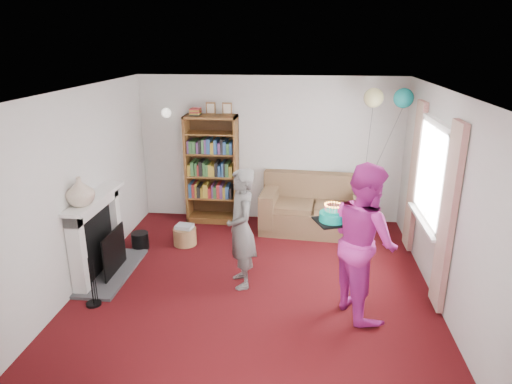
# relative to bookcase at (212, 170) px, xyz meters

# --- Properties ---
(ground) EXTENTS (5.00, 5.00, 0.00)m
(ground) POSITION_rel_bookcase_xyz_m (0.98, -2.30, -0.92)
(ground) COLOR #36080E
(ground) RESTS_ON ground
(wall_back) EXTENTS (4.50, 0.02, 2.50)m
(wall_back) POSITION_rel_bookcase_xyz_m (0.98, 0.21, 0.33)
(wall_back) COLOR silver
(wall_back) RESTS_ON ground
(wall_left) EXTENTS (0.02, 5.00, 2.50)m
(wall_left) POSITION_rel_bookcase_xyz_m (-1.28, -2.30, 0.33)
(wall_left) COLOR silver
(wall_left) RESTS_ON ground
(wall_right) EXTENTS (0.02, 5.00, 2.50)m
(wall_right) POSITION_rel_bookcase_xyz_m (3.24, -2.30, 0.33)
(wall_right) COLOR silver
(wall_right) RESTS_ON ground
(ceiling) EXTENTS (4.50, 5.00, 0.01)m
(ceiling) POSITION_rel_bookcase_xyz_m (0.98, -2.30, 1.59)
(ceiling) COLOR white
(ceiling) RESTS_ON wall_back
(fireplace) EXTENTS (0.55, 1.80, 1.12)m
(fireplace) POSITION_rel_bookcase_xyz_m (-1.11, -2.11, -0.40)
(fireplace) COLOR #3F3F42
(fireplace) RESTS_ON ground
(window_bay) EXTENTS (0.14, 2.02, 2.20)m
(window_bay) POSITION_rel_bookcase_xyz_m (3.18, -1.70, 0.29)
(window_bay) COLOR white
(window_bay) RESTS_ON ground
(wall_sconce) EXTENTS (0.16, 0.23, 0.16)m
(wall_sconce) POSITION_rel_bookcase_xyz_m (-0.77, 0.06, 0.97)
(wall_sconce) COLOR gold
(wall_sconce) RESTS_ON ground
(bookcase) EXTENTS (0.88, 0.42, 2.07)m
(bookcase) POSITION_rel_bookcase_xyz_m (0.00, 0.00, 0.00)
(bookcase) COLOR #472B14
(bookcase) RESTS_ON ground
(sofa) EXTENTS (1.72, 0.91, 0.91)m
(sofa) POSITION_rel_bookcase_xyz_m (1.76, -0.23, -0.57)
(sofa) COLOR brown
(sofa) RESTS_ON ground
(wicker_basket) EXTENTS (0.36, 0.36, 0.33)m
(wicker_basket) POSITION_rel_bookcase_xyz_m (-0.25, -1.08, -0.77)
(wicker_basket) COLOR olive
(wicker_basket) RESTS_ON ground
(person_striped) EXTENTS (0.54, 0.66, 1.57)m
(person_striped) POSITION_rel_bookcase_xyz_m (0.80, -2.19, -0.13)
(person_striped) COLOR black
(person_striped) RESTS_ON ground
(person_magenta) EXTENTS (0.97, 1.07, 1.81)m
(person_magenta) POSITION_rel_bookcase_xyz_m (2.26, -2.65, -0.01)
(person_magenta) COLOR #B9258D
(person_magenta) RESTS_ON ground
(birthday_cake) EXTENTS (0.37, 0.37, 0.22)m
(birthday_cake) POSITION_rel_bookcase_xyz_m (1.90, -2.56, 0.22)
(birthday_cake) COLOR black
(birthday_cake) RESTS_ON ground
(balloons) EXTENTS (0.74, 0.33, 1.70)m
(balloons) POSITION_rel_bookcase_xyz_m (2.80, -0.33, 1.30)
(balloons) COLOR #3F3F3F
(balloons) RESTS_ON ground
(mantel_vase) EXTENTS (0.44, 0.44, 0.36)m
(mantel_vase) POSITION_rel_bookcase_xyz_m (-1.14, -2.45, 0.39)
(mantel_vase) COLOR beige
(mantel_vase) RESTS_ON fireplace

